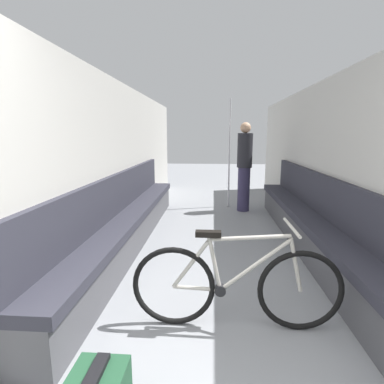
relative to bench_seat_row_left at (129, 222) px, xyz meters
The scene contains 7 objects.
wall_left 0.83m from the bench_seat_row_left, behind, with size 0.10×9.39×2.29m, color beige.
wall_right 2.83m from the bench_seat_row_left, ahead, with size 0.10×9.39×2.29m, color beige.
bench_seat_row_left is the anchor object (origin of this frame).
bench_seat_row_right 2.49m from the bench_seat_row_left, ahead, with size 0.40×4.86×1.02m.
bicycle 2.20m from the bench_seat_row_left, 51.84° to the right, with size 1.68×0.46×0.87m.
grab_pole_near 2.98m from the bench_seat_row_left, 58.51° to the left, with size 0.08×0.08×2.27m.
passenger_standing 2.83m from the bench_seat_row_left, 49.66° to the left, with size 0.30×0.30×1.78m.
Camera 1 is at (-0.08, -0.88, 1.55)m, focal length 28.00 mm.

